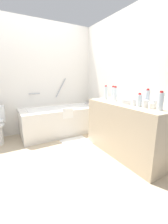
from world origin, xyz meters
TOP-DOWN VIEW (x-y plane):
  - ground_plane at (0.00, 0.00)m, footprint 3.80×3.80m
  - wall_back_tiled at (0.00, 1.37)m, footprint 3.20×0.10m
  - wall_right_mirror at (1.45, 0.00)m, footprint 0.10×3.05m
  - bathtub at (0.47, 0.96)m, footprint 1.68×0.74m
  - vanity_counter at (1.08, -0.43)m, footprint 0.64×1.38m
  - sink_basin at (1.07, -0.40)m, footprint 0.31×0.31m
  - sink_faucet at (1.25, -0.40)m, footprint 0.12×0.15m
  - water_bottle_0 at (1.05, -0.06)m, footprint 0.07×0.07m
  - water_bottle_1 at (0.99, 0.07)m, footprint 0.06×0.06m
  - water_bottle_2 at (0.99, -0.68)m, footprint 0.07×0.07m
  - water_bottle_3 at (1.01, -0.17)m, footprint 0.07×0.07m
  - water_bottle_4 at (1.01, -0.97)m, footprint 0.07×0.07m
  - water_bottle_5 at (1.06, -0.74)m, footprint 0.06×0.06m
  - drinking_glass_0 at (1.07, -0.84)m, footprint 0.07×0.07m
  - drinking_glass_1 at (0.98, -0.77)m, footprint 0.08×0.08m
  - drinking_glass_2 at (0.99, -0.86)m, footprint 0.07×0.07m
  - drinking_glass_3 at (0.98, -0.59)m, footprint 0.07×0.07m
  - bath_mat at (0.52, 0.33)m, footprint 0.50×0.43m

SIDE VIEW (x-z plane):
  - ground_plane at x=0.00m, z-range 0.00..0.00m
  - bath_mat at x=0.52m, z-range 0.00..0.01m
  - bathtub at x=0.47m, z-range -0.29..0.90m
  - vanity_counter at x=1.08m, z-range 0.00..0.83m
  - sink_faucet at x=1.25m, z-range 0.82..0.89m
  - sink_basin at x=1.07m, z-range 0.83..0.89m
  - drinking_glass_2 at x=0.99m, z-range 0.83..0.90m
  - drinking_glass_3 at x=0.98m, z-range 0.83..0.92m
  - drinking_glass_1 at x=0.98m, z-range 0.83..0.93m
  - drinking_glass_0 at x=1.07m, z-range 0.83..0.93m
  - water_bottle_2 at x=0.99m, z-range 0.82..1.00m
  - water_bottle_4 at x=1.01m, z-range 0.82..1.05m
  - water_bottle_5 at x=1.06m, z-range 0.82..1.06m
  - water_bottle_0 at x=1.05m, z-range 0.82..1.06m
  - water_bottle_3 at x=1.01m, z-range 0.82..1.06m
  - water_bottle_1 at x=0.99m, z-range 0.82..1.07m
  - wall_back_tiled at x=0.00m, z-range 0.00..2.38m
  - wall_right_mirror at x=1.45m, z-range 0.00..2.38m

